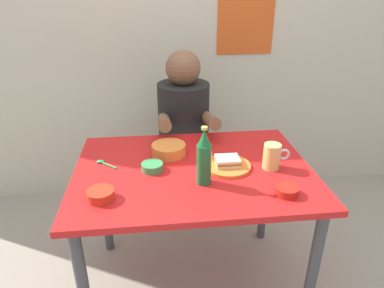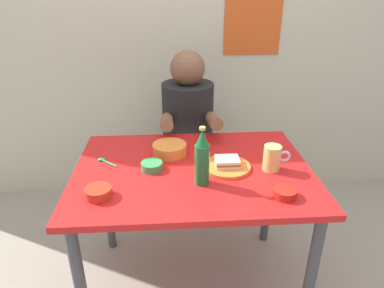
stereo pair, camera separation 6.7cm
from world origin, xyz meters
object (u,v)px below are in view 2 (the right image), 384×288
object	(u,v)px
dining_table	(193,185)
stool	(188,173)
soup_bowl_orange	(170,149)
plate_orange	(227,166)
person_seated	(188,116)
beer_bottle	(202,159)
beer_mug	(272,158)
sandwich	(227,162)

from	to	relation	value
dining_table	stool	distance (m)	0.70
soup_bowl_orange	plate_orange	bearing A→B (deg)	-31.06
person_seated	stool	bearing A→B (deg)	90.00
plate_orange	beer_bottle	distance (m)	0.21
beer_mug	soup_bowl_orange	xyz separation A→B (m)	(-0.47, 0.19, -0.03)
person_seated	soup_bowl_orange	bearing A→B (deg)	-104.16
dining_table	sandwich	distance (m)	0.20
plate_orange	beer_mug	world-z (taller)	beer_mug
sandwich	dining_table	bearing A→B (deg)	176.49
dining_table	person_seated	size ratio (longest dim) A/B	1.53
dining_table	beer_bottle	world-z (taller)	beer_bottle
dining_table	beer_bottle	size ratio (longest dim) A/B	4.20
person_seated	plate_orange	distance (m)	0.65
person_seated	beer_bottle	size ratio (longest dim) A/B	2.75
dining_table	soup_bowl_orange	world-z (taller)	soup_bowl_orange
stool	beer_mug	bearing A→B (deg)	-62.31
person_seated	beer_mug	bearing A→B (deg)	-61.91
stool	sandwich	xyz separation A→B (m)	(0.15, -0.64, 0.42)
plate_orange	soup_bowl_orange	xyz separation A→B (m)	(-0.27, 0.16, 0.02)
dining_table	stool	size ratio (longest dim) A/B	2.44
stool	beer_mug	world-z (taller)	beer_mug
stool	person_seated	distance (m)	0.42
plate_orange	stool	bearing A→B (deg)	103.00
dining_table	beer_bottle	bearing A→B (deg)	-77.44
sandwich	plate_orange	bearing A→B (deg)	0.00
dining_table	person_seated	world-z (taller)	person_seated
stool	beer_bottle	bearing A→B (deg)	-88.66
sandwich	beer_bottle	size ratio (longest dim) A/B	0.42
sandwich	beer_mug	bearing A→B (deg)	-8.13
beer_mug	beer_bottle	bearing A→B (deg)	-164.00
stool	plate_orange	xyz separation A→B (m)	(0.15, -0.64, 0.40)
plate_orange	sandwich	bearing A→B (deg)	180.00
beer_bottle	soup_bowl_orange	bearing A→B (deg)	115.54
stool	sandwich	world-z (taller)	sandwich
person_seated	plate_orange	size ratio (longest dim) A/B	3.27
beer_mug	beer_bottle	size ratio (longest dim) A/B	0.48
beer_mug	plate_orange	bearing A→B (deg)	171.87
person_seated	soup_bowl_orange	size ratio (longest dim) A/B	4.23
beer_mug	dining_table	bearing A→B (deg)	173.90
sandwich	soup_bowl_orange	size ratio (longest dim) A/B	0.65
stool	beer_mug	xyz separation A→B (m)	(0.35, -0.67, 0.45)
stool	person_seated	xyz separation A→B (m)	(0.00, -0.01, 0.42)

